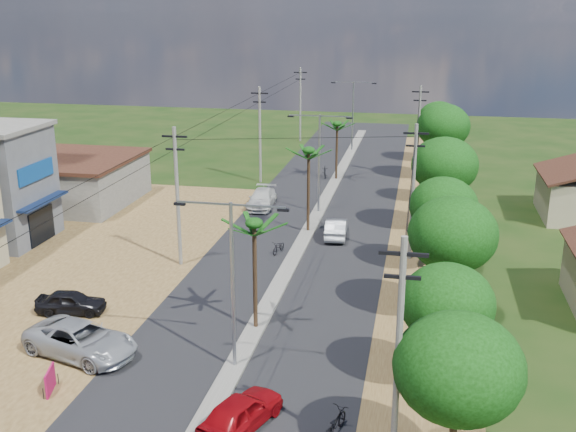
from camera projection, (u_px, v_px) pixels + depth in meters
The scene contains 35 objects.
ground at pixel (235, 368), 31.11m from camera, with size 160.00×160.00×0.00m, color black.
road at pixel (295, 256), 45.15m from camera, with size 12.00×110.00×0.04m, color black.
median at pixel (303, 240), 47.94m from camera, with size 1.00×90.00×0.18m, color #605E56.
dirt_lot_west at pixel (35, 278), 41.42m from camera, with size 18.00×46.00×0.04m, color brown.
dirt_shoulder_east at pixel (424, 265), 43.55m from camera, with size 5.00×90.00×0.03m, color brown.
low_shed at pixel (72, 180), 56.95m from camera, with size 10.40×10.40×3.95m.
tree_east_a at pixel (458, 368), 22.38m from camera, with size 4.40×4.40×6.37m.
tree_east_b at pixel (447, 304), 28.14m from camera, with size 4.00×4.00×5.83m.
tree_east_c at pixel (453, 234), 34.40m from camera, with size 4.60×4.60×6.83m.
tree_east_d at pixel (443, 206), 41.16m from camera, with size 4.20×4.20×6.13m.
tree_east_e at pixel (445, 165), 48.39m from camera, with size 4.80×4.80×7.14m.
tree_east_f at pixel (437, 158), 56.31m from camera, with size 3.80×3.80×5.52m.
tree_east_g at pixel (443, 126), 63.29m from camera, with size 5.00×5.00×7.38m.
tree_east_h at pixel (439, 119), 71.01m from camera, with size 4.40×4.40×6.52m.
palm_median_near at pixel (254, 228), 33.21m from camera, with size 2.00×2.00×6.15m.
palm_median_mid at pixel (309, 154), 48.08m from camera, with size 2.00×2.00×6.55m.
palm_median_far at pixel (337, 126), 63.25m from camera, with size 2.00×2.00×5.85m.
streetlight_near at pixel (232, 272), 29.69m from camera, with size 5.10×0.18×8.00m.
streetlight_mid at pixel (319, 155), 53.09m from camera, with size 5.10×0.18×8.00m.
streetlight_far at pixel (353, 110), 76.50m from camera, with size 5.10×0.18×8.00m.
utility_pole_w_b at pixel (177, 194), 42.25m from camera, with size 1.60×0.24×9.00m.
utility_pole_w_c at pixel (260, 133), 62.84m from camera, with size 1.60×0.24×9.00m.
utility_pole_w_d at pixel (300, 103), 82.50m from camera, with size 1.60×0.24×9.00m.
utility_pole_e_a at pixel (398, 355), 22.67m from camera, with size 1.60×0.24×9.00m.
utility_pole_e_b at pixel (413, 189), 43.27m from camera, with size 1.60×0.24×9.00m.
utility_pole_e_c at pixel (418, 131), 63.86m from camera, with size 1.60×0.24×9.00m.
car_red_near at pixel (241, 413), 26.47m from camera, with size 1.68×4.19×1.43m, color maroon.
car_silver_mid at pixel (336, 228), 48.58m from camera, with size 1.46×4.18×1.38m, color #9EA1A6.
car_white_far at pixel (262, 199), 55.91m from camera, with size 1.99×4.91×1.42m, color #AEAEA9.
car_parked_silver at pixel (81, 341), 32.03m from camera, with size 2.62×5.69×1.58m, color #9EA1A6.
car_parked_dark at pixel (71, 303), 36.52m from camera, with size 1.50×3.72×1.27m, color black.
moto_rider_east at pixel (335, 424), 26.11m from camera, with size 0.67×1.92×1.01m, color black.
moto_rider_west_a at pixel (279, 247), 45.49m from camera, with size 0.57×1.64×0.86m, color black.
moto_rider_west_b at pixel (325, 173), 65.54m from camera, with size 0.52×1.85×1.11m, color black.
roadside_sign at pixel (50, 381), 29.02m from camera, with size 0.44×1.31×1.11m.
Camera 1 is at (7.85, -26.59, 15.98)m, focal length 42.00 mm.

